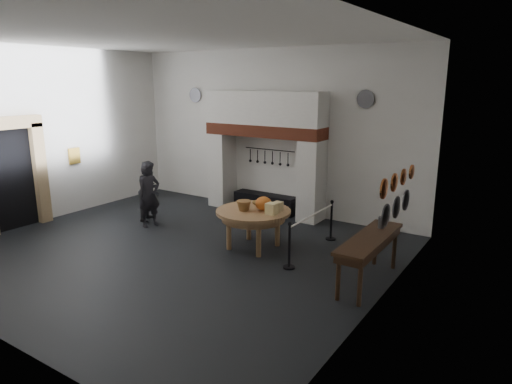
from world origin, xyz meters
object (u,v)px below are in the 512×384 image
Objects in this scene: side_table at (370,238)px; barrier_post_near at (289,247)px; visitor_near at (149,195)px; visitor_far at (150,191)px; barrier_post_far at (331,221)px; work_table at (253,211)px; iron_range at (265,203)px.

side_table is 2.44× the size of barrier_post_near.
visitor_far is (-0.40, 0.40, -0.01)m from visitor_near.
visitor_far is at bearing -165.86° from barrier_post_far.
side_table is 2.44× the size of barrier_post_far.
side_table is at bearing -7.52° from work_table.
visitor_far is at bearing 60.68° from visitor_near.
barrier_post_far is (0.00, 2.00, 0.00)m from barrier_post_near.
side_table is at bearing -35.96° from iron_range.
barrier_post_near is at bearing -90.00° from barrier_post_far.
work_table is 1.41m from barrier_post_near.
work_table is 3.08m from visitor_near.
visitor_near reaches higher than side_table.
barrier_post_far is (4.30, 1.58, -0.36)m from visitor_near.
visitor_near is at bearing -159.78° from barrier_post_far.
iron_range is 3.24m from visitor_far.
visitor_near is 4.34m from barrier_post_near.
visitor_near is 0.74× the size of side_table.
visitor_far is at bearing 175.87° from work_table.
side_table is at bearing 7.30° from barrier_post_near.
iron_range is 2.11× the size of barrier_post_near.
visitor_near reaches higher than work_table.
barrier_post_far is (2.55, -1.17, 0.20)m from iron_range.
iron_range is 4.08m from barrier_post_near.
side_table is 2.41m from barrier_post_far.
visitor_far is 0.72× the size of side_table.
work_table is 1.04× the size of visitor_far.
work_table is 0.75× the size of side_table.
visitor_near is 1.80× the size of barrier_post_far.
visitor_far is 6.28m from side_table.
barrier_post_near and barrier_post_far have the same top height.
barrier_post_far is at bearing 49.44° from work_table.
iron_range is 1.15× the size of work_table.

